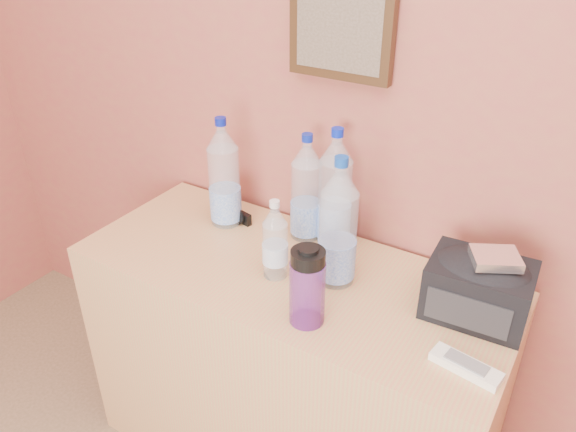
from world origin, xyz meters
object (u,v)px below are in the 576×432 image
object	(u,v)px
foil_packet	(495,258)
pet_large_a	(224,178)
dresser	(289,370)
toiletry_bag	(479,287)
nalgene_bottle	(307,286)
ac_remote	(466,366)
pet_large_d	(338,229)
pet_large_c	(335,193)
pet_small	(275,243)
pet_large_b	(306,193)
sunglasses	(234,213)

from	to	relation	value
foil_packet	pet_large_a	bearing A→B (deg)	177.33
dresser	toiletry_bag	size ratio (longest dim) A/B	5.08
nalgene_bottle	ac_remote	distance (m)	0.40
ac_remote	toiletry_bag	bearing A→B (deg)	109.86
pet_large_d	pet_large_a	bearing A→B (deg)	168.34
pet_large_a	ac_remote	distance (m)	0.90
pet_large_c	pet_large_d	bearing A→B (deg)	-59.95
pet_small	foil_packet	xyz separation A→B (m)	(0.55, 0.12, 0.08)
dresser	pet_small	world-z (taller)	pet_small
dresser	pet_small	bearing A→B (deg)	-116.77
dresser	ac_remote	distance (m)	0.69
pet_large_b	foil_packet	world-z (taller)	pet_large_b
pet_large_c	sunglasses	xyz separation A→B (m)	(-0.34, -0.06, -0.14)
pet_large_c	toiletry_bag	size ratio (longest dim) A/B	1.47
pet_large_c	nalgene_bottle	distance (m)	0.39
pet_large_c	sunglasses	size ratio (longest dim) A/B	2.49
pet_large_c	nalgene_bottle	size ratio (longest dim) A/B	1.69
pet_large_c	ac_remote	size ratio (longest dim) A/B	2.29
ac_remote	foil_packet	bearing A→B (deg)	103.44
dresser	toiletry_bag	distance (m)	0.70
nalgene_bottle	foil_packet	size ratio (longest dim) A/B	1.97
dresser	sunglasses	world-z (taller)	sunglasses
pet_large_b	sunglasses	size ratio (longest dim) A/B	2.31
pet_large_c	foil_packet	world-z (taller)	pet_large_c
pet_small	nalgene_bottle	bearing A→B (deg)	-35.20
pet_large_b	toiletry_bag	size ratio (longest dim) A/B	1.37
pet_large_d	toiletry_bag	distance (m)	0.38
pet_large_b	pet_large_d	distance (m)	0.24
pet_large_a	pet_small	world-z (taller)	pet_large_a
pet_large_b	pet_large_a	bearing A→B (deg)	-166.14
dresser	nalgene_bottle	distance (m)	0.55
pet_large_d	ac_remote	distance (m)	0.46
pet_large_d	foil_packet	xyz separation A→B (m)	(0.39, 0.05, 0.02)
pet_large_d	sunglasses	bearing A→B (deg)	164.22
pet_small	nalgene_bottle	xyz separation A→B (m)	(0.17, -0.12, 0.00)
ac_remote	sunglasses	bearing A→B (deg)	170.95
pet_large_b	toiletry_bag	bearing A→B (deg)	-10.25
pet_large_a	sunglasses	world-z (taller)	pet_large_a
pet_small	toiletry_bag	bearing A→B (deg)	13.52
sunglasses	pet_large_b	bearing A→B (deg)	19.73
nalgene_bottle	pet_large_c	bearing A→B (deg)	108.25
sunglasses	ac_remote	world-z (taller)	sunglasses
pet_large_b	ac_remote	world-z (taller)	pet_large_b
pet_large_a	pet_small	distance (m)	0.34
pet_large_a	foil_packet	bearing A→B (deg)	-2.67
pet_large_c	pet_small	world-z (taller)	pet_large_c
pet_large_a	foil_packet	xyz separation A→B (m)	(0.84, -0.04, 0.02)
sunglasses	pet_large_d	bearing A→B (deg)	-3.40
nalgene_bottle	sunglasses	distance (m)	0.56
toiletry_bag	pet_large_a	bearing A→B (deg)	174.00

